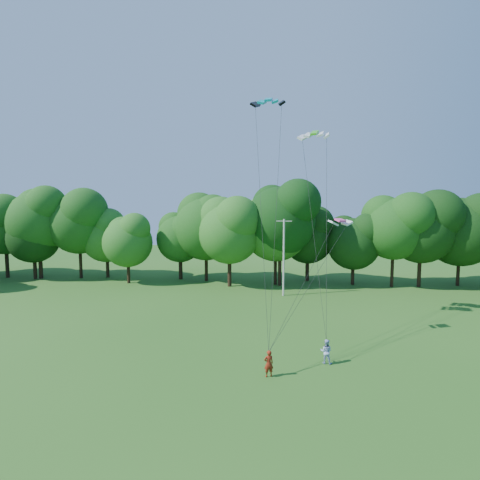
# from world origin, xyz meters

# --- Properties ---
(ground) EXTENTS (160.00, 160.00, 0.00)m
(ground) POSITION_xyz_m (0.00, 0.00, 0.00)
(ground) COLOR #275D19
(ground) RESTS_ON ground
(utility_pole) EXTENTS (1.77, 0.23, 8.86)m
(utility_pole) POSITION_xyz_m (3.49, 29.67, 4.54)
(utility_pole) COLOR #B7B7AE
(utility_pole) RESTS_ON ground
(kite_flyer_left) EXTENTS (0.71, 0.60, 1.65)m
(kite_flyer_left) POSITION_xyz_m (2.87, 8.95, 0.83)
(kite_flyer_left) COLOR maroon
(kite_flyer_left) RESTS_ON ground
(kite_flyer_right) EXTENTS (0.91, 0.77, 1.63)m
(kite_flyer_right) POSITION_xyz_m (6.55, 11.36, 0.81)
(kite_flyer_right) COLOR #A8BBE9
(kite_flyer_right) RESTS_ON ground
(kite_teal) EXTENTS (2.81, 1.43, 0.60)m
(kite_teal) POSITION_xyz_m (2.23, 18.44, 19.05)
(kite_teal) COLOR #0599AF
(kite_teal) RESTS_ON ground
(kite_green) EXTENTS (2.92, 1.90, 0.61)m
(kite_green) POSITION_xyz_m (6.15, 21.00, 16.78)
(kite_green) COLOR #3EC61D
(kite_green) RESTS_ON ground
(kite_pink) EXTENTS (1.95, 1.44, 0.27)m
(kite_pink) POSITION_xyz_m (7.95, 16.57, 9.30)
(kite_pink) COLOR #F8459E
(kite_pink) RESTS_ON ground
(tree_back_west) EXTENTS (9.43, 9.43, 13.72)m
(tree_back_west) POSITION_xyz_m (-30.91, 35.37, 8.57)
(tree_back_west) COLOR black
(tree_back_west) RESTS_ON ground
(tree_back_center) EXTENTS (9.84, 9.84, 14.31)m
(tree_back_center) POSITION_xyz_m (2.93, 35.02, 8.94)
(tree_back_center) COLOR black
(tree_back_center) RESTS_ON ground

